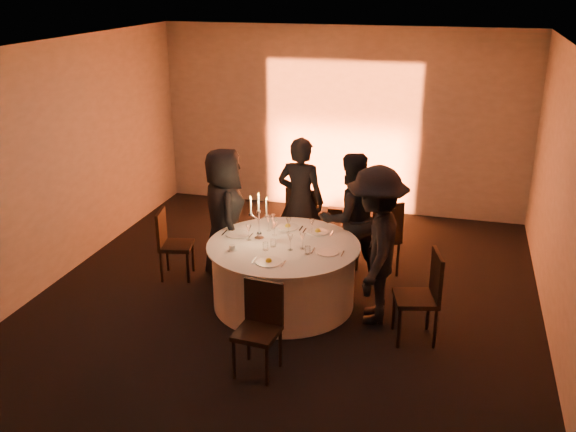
% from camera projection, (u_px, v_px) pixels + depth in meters
% --- Properties ---
extents(floor, '(7.00, 7.00, 0.00)m').
position_uv_depth(floor, '(284.00, 303.00, 7.76)').
color(floor, black).
rests_on(floor, ground).
extents(ceiling, '(7.00, 7.00, 0.00)m').
position_uv_depth(ceiling, '(283.00, 48.00, 6.70)').
color(ceiling, silver).
rests_on(ceiling, wall_back).
extents(wall_back, '(7.00, 0.00, 7.00)m').
position_uv_depth(wall_back, '(342.00, 121.00, 10.39)').
color(wall_back, '#A9A59D').
rests_on(wall_back, floor).
extents(wall_front, '(7.00, 0.00, 7.00)m').
position_uv_depth(wall_front, '(135.00, 348.00, 4.07)').
color(wall_front, '#A9A59D').
rests_on(wall_front, floor).
extents(wall_left, '(0.00, 7.00, 7.00)m').
position_uv_depth(wall_left, '(51.00, 165.00, 7.97)').
color(wall_left, '#A9A59D').
rests_on(wall_left, floor).
extents(wall_right, '(0.00, 7.00, 7.00)m').
position_uv_depth(wall_right, '(568.00, 209.00, 6.49)').
color(wall_right, '#A9A59D').
rests_on(wall_right, floor).
extents(uplighter_fixture, '(0.25, 0.12, 0.10)m').
position_uv_depth(uplighter_fixture, '(336.00, 211.00, 10.63)').
color(uplighter_fixture, black).
rests_on(uplighter_fixture, floor).
extents(banquet_table, '(1.80, 1.80, 0.77)m').
position_uv_depth(banquet_table, '(284.00, 274.00, 7.62)').
color(banquet_table, black).
rests_on(banquet_table, floor).
extents(chair_left, '(0.48, 0.48, 0.92)m').
position_uv_depth(chair_left, '(170.00, 240.00, 8.26)').
color(chair_left, black).
rests_on(chair_left, floor).
extents(chair_back_left, '(0.48, 0.48, 1.03)m').
position_uv_depth(chair_back_left, '(304.00, 217.00, 8.84)').
color(chair_back_left, black).
rests_on(chair_back_left, floor).
extents(chair_back_right, '(0.63, 0.63, 1.03)m').
position_uv_depth(chair_back_right, '(382.00, 235.00, 8.26)').
color(chair_back_right, black).
rests_on(chair_back_right, floor).
extents(chair_right, '(0.54, 0.54, 1.01)m').
position_uv_depth(chair_right, '(424.00, 291.00, 6.80)').
color(chair_right, black).
rests_on(chair_right, floor).
extents(chair_front, '(0.44, 0.44, 0.93)m').
position_uv_depth(chair_front, '(260.00, 322.00, 6.29)').
color(chair_front, black).
rests_on(chair_front, floor).
extents(guest_left, '(0.89, 1.00, 1.73)m').
position_uv_depth(guest_left, '(224.00, 214.00, 8.15)').
color(guest_left, black).
rests_on(guest_left, floor).
extents(guest_back_left, '(0.68, 0.47, 1.76)m').
position_uv_depth(guest_back_left, '(301.00, 201.00, 8.56)').
color(guest_back_left, black).
rests_on(guest_back_left, floor).
extents(guest_back_right, '(1.05, 1.01, 1.70)m').
position_uv_depth(guest_back_right, '(350.00, 218.00, 8.06)').
color(guest_back_right, black).
rests_on(guest_back_right, floor).
extents(guest_right, '(0.76, 1.22, 1.82)m').
position_uv_depth(guest_right, '(375.00, 246.00, 7.10)').
color(guest_right, black).
rests_on(guest_right, floor).
extents(plate_left, '(0.36, 0.29, 0.01)m').
position_uv_depth(plate_left, '(237.00, 234.00, 7.76)').
color(plate_left, white).
rests_on(plate_left, banquet_table).
extents(plate_back_left, '(0.36, 0.27, 0.08)m').
position_uv_depth(plate_back_left, '(288.00, 226.00, 7.97)').
color(plate_back_left, white).
rests_on(plate_back_left, banquet_table).
extents(plate_back_right, '(0.36, 0.26, 0.08)m').
position_uv_depth(plate_back_right, '(318.00, 231.00, 7.82)').
color(plate_back_right, white).
rests_on(plate_back_right, banquet_table).
extents(plate_right, '(0.36, 0.26, 0.01)m').
position_uv_depth(plate_right, '(328.00, 252.00, 7.26)').
color(plate_right, white).
rests_on(plate_right, banquet_table).
extents(plate_front, '(0.36, 0.29, 0.08)m').
position_uv_depth(plate_front, '(269.00, 261.00, 7.01)').
color(plate_front, white).
rests_on(plate_front, banquet_table).
extents(coffee_cup, '(0.11, 0.11, 0.07)m').
position_uv_depth(coffee_cup, '(232.00, 248.00, 7.31)').
color(coffee_cup, white).
rests_on(coffee_cup, banquet_table).
extents(candelabra, '(0.25, 0.12, 0.58)m').
position_uv_depth(candelabra, '(259.00, 223.00, 7.57)').
color(candelabra, white).
rests_on(candelabra, banquet_table).
extents(wine_glass_a, '(0.07, 0.07, 0.19)m').
position_uv_depth(wine_glass_a, '(312.00, 223.00, 7.74)').
color(wine_glass_a, silver).
rests_on(wine_glass_a, banquet_table).
extents(wine_glass_b, '(0.07, 0.07, 0.19)m').
position_uv_depth(wine_glass_b, '(273.00, 219.00, 7.89)').
color(wine_glass_b, silver).
rests_on(wine_glass_b, banquet_table).
extents(wine_glass_c, '(0.07, 0.07, 0.19)m').
position_uv_depth(wine_glass_c, '(288.00, 222.00, 7.78)').
color(wine_glass_c, silver).
rests_on(wine_glass_c, banquet_table).
extents(wine_glass_d, '(0.07, 0.07, 0.19)m').
position_uv_depth(wine_glass_d, '(303.00, 238.00, 7.31)').
color(wine_glass_d, silver).
rests_on(wine_glass_d, banquet_table).
extents(wine_glass_e, '(0.07, 0.07, 0.19)m').
position_uv_depth(wine_glass_e, '(249.00, 229.00, 7.55)').
color(wine_glass_e, silver).
rests_on(wine_glass_e, banquet_table).
extents(wine_glass_f, '(0.07, 0.07, 0.19)m').
position_uv_depth(wine_glass_f, '(274.00, 225.00, 7.70)').
color(wine_glass_f, silver).
rests_on(wine_glass_f, banquet_table).
extents(wine_glass_g, '(0.07, 0.07, 0.19)m').
position_uv_depth(wine_glass_g, '(269.00, 220.00, 7.83)').
color(wine_glass_g, silver).
rests_on(wine_glass_g, banquet_table).
extents(wine_glass_h, '(0.07, 0.07, 0.19)m').
position_uv_depth(wine_glass_h, '(290.00, 239.00, 7.28)').
color(wine_glass_h, silver).
rests_on(wine_glass_h, banquet_table).
extents(tumbler_a, '(0.07, 0.07, 0.09)m').
position_uv_depth(tumbler_a, '(266.00, 246.00, 7.31)').
color(tumbler_a, silver).
rests_on(tumbler_a, banquet_table).
extents(tumbler_b, '(0.07, 0.07, 0.09)m').
position_uv_depth(tumbler_b, '(273.00, 243.00, 7.41)').
color(tumbler_b, silver).
rests_on(tumbler_b, banquet_table).
extents(tumbler_c, '(0.07, 0.07, 0.09)m').
position_uv_depth(tumbler_c, '(308.00, 250.00, 7.22)').
color(tumbler_c, silver).
rests_on(tumbler_c, banquet_table).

